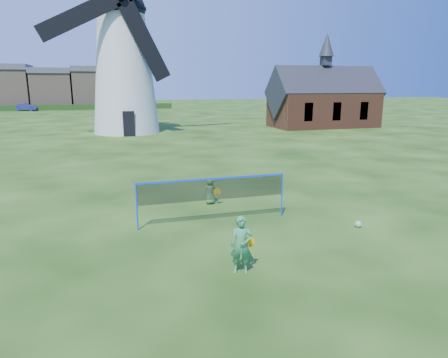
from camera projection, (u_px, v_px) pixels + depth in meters
name	position (u px, v px, depth m)	size (l,w,h in m)	color
ground	(222.00, 227.00, 13.12)	(220.00, 220.00, 0.00)	black
windmill	(124.00, 63.00, 37.19)	(14.14, 6.11, 18.87)	silver
chapel	(324.00, 101.00, 43.38)	(11.57, 5.61, 9.78)	brown
badminton_net	(213.00, 190.00, 13.32)	(5.05, 0.05, 1.55)	blue
player_girl	(241.00, 245.00, 9.82)	(0.73, 0.50, 1.45)	#398F54
player_boy	(210.00, 191.00, 15.61)	(0.63, 0.42, 1.03)	#4A8B43
play_ball	(358.00, 224.00, 13.10)	(0.22, 0.22, 0.22)	green
car_right	(26.00, 107.00, 69.94)	(1.37, 3.94, 1.30)	navy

